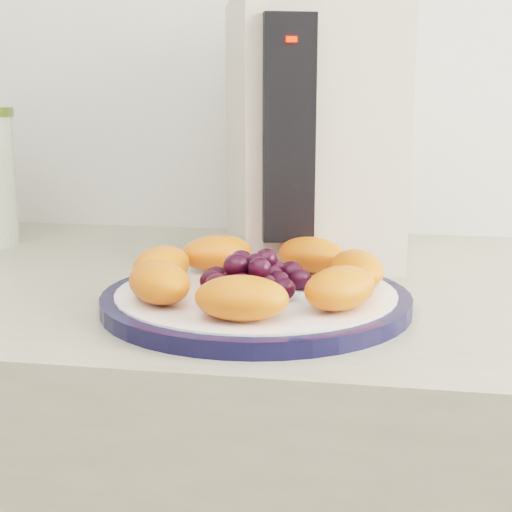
# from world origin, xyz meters

# --- Properties ---
(plate_rim) EXTENTS (0.29, 0.29, 0.01)m
(plate_rim) POSITION_xyz_m (0.12, 1.07, 0.91)
(plate_rim) COLOR black
(plate_rim) RESTS_ON counter
(plate_face) EXTENTS (0.26, 0.26, 0.02)m
(plate_face) POSITION_xyz_m (0.12, 1.07, 0.91)
(plate_face) COLOR white
(plate_face) RESTS_ON counter
(appliance_body) EXTENTS (0.25, 0.29, 0.31)m
(appliance_body) POSITION_xyz_m (0.14, 1.32, 1.06)
(appliance_body) COLOR beige
(appliance_body) RESTS_ON counter
(appliance_panel) EXTENTS (0.06, 0.03, 0.23)m
(appliance_panel) POSITION_xyz_m (0.13, 1.18, 1.06)
(appliance_panel) COLOR black
(appliance_panel) RESTS_ON appliance_body
(appliance_led) EXTENTS (0.01, 0.01, 0.01)m
(appliance_led) POSITION_xyz_m (0.14, 1.17, 1.15)
(appliance_led) COLOR #FF0C05
(appliance_led) RESTS_ON appliance_panel
(fruit_plate) EXTENTS (0.25, 0.25, 0.04)m
(fruit_plate) POSITION_xyz_m (0.12, 1.07, 0.93)
(fruit_plate) COLOR #FF501D
(fruit_plate) RESTS_ON plate_face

